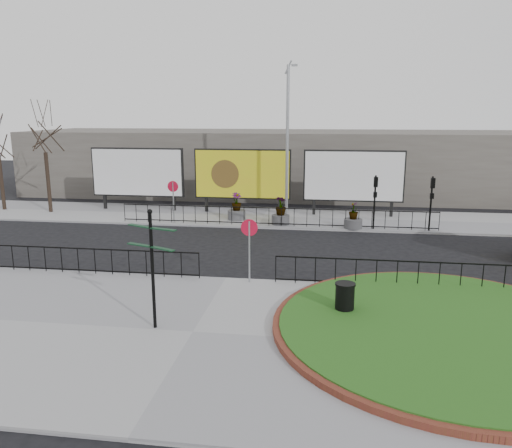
% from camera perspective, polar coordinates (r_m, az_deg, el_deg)
% --- Properties ---
extents(ground, '(90.00, 90.00, 0.00)m').
position_cam_1_polar(ground, '(19.85, -3.45, -6.46)').
color(ground, black).
rests_on(ground, ground).
extents(pavement_near, '(30.00, 10.00, 0.12)m').
position_cam_1_polar(pavement_near, '(15.32, -7.21, -12.30)').
color(pavement_near, gray).
rests_on(pavement_near, ground).
extents(pavement_far, '(44.00, 6.00, 0.12)m').
position_cam_1_polar(pavement_far, '(31.28, 0.88, 0.81)').
color(pavement_far, gray).
rests_on(pavement_far, ground).
extents(brick_edge, '(10.40, 10.40, 0.18)m').
position_cam_1_polar(brick_edge, '(16.13, 21.06, -11.18)').
color(brick_edge, maroon).
rests_on(brick_edge, pavement_near).
extents(grass_lawn, '(10.00, 10.00, 0.22)m').
position_cam_1_polar(grass_lawn, '(16.12, 21.07, -11.12)').
color(grass_lawn, '#1E4412').
rests_on(grass_lawn, pavement_near).
extents(railing_near_left, '(10.00, 0.10, 1.10)m').
position_cam_1_polar(railing_near_left, '(21.36, -19.66, -3.92)').
color(railing_near_left, black).
rests_on(railing_near_left, pavement_near).
extents(railing_near_right, '(9.00, 0.10, 1.10)m').
position_cam_1_polar(railing_near_right, '(19.19, 15.83, -5.51)').
color(railing_near_right, black).
rests_on(railing_near_right, pavement_near).
extents(railing_far, '(18.00, 0.10, 1.10)m').
position_cam_1_polar(railing_far, '(28.42, 2.21, 0.84)').
color(railing_far, black).
rests_on(railing_far, pavement_far).
extents(speed_sign_far, '(0.64, 0.07, 2.47)m').
position_cam_1_polar(speed_sign_far, '(29.49, -9.45, 3.57)').
color(speed_sign_far, gray).
rests_on(speed_sign_far, pavement_far).
extents(speed_sign_near, '(0.64, 0.07, 2.47)m').
position_cam_1_polar(speed_sign_near, '(18.76, -0.76, -1.47)').
color(speed_sign_near, gray).
rests_on(speed_sign_near, pavement_near).
extents(billboard_left, '(6.20, 0.31, 4.10)m').
position_cam_1_polar(billboard_left, '(33.89, -13.38, 5.74)').
color(billboard_left, black).
rests_on(billboard_left, pavement_far).
extents(billboard_mid, '(6.20, 0.31, 4.10)m').
position_cam_1_polar(billboard_mid, '(32.02, -1.57, 5.69)').
color(billboard_mid, black).
rests_on(billboard_mid, pavement_far).
extents(billboard_right, '(6.20, 0.31, 4.10)m').
position_cam_1_polar(billboard_right, '(31.63, 11.09, 5.37)').
color(billboard_right, black).
rests_on(billboard_right, pavement_far).
extents(lamp_post, '(0.74, 0.18, 9.23)m').
position_cam_1_polar(lamp_post, '(29.51, 3.61, 9.41)').
color(lamp_post, gray).
rests_on(lamp_post, pavement_far).
extents(signal_pole_a, '(0.22, 0.26, 3.00)m').
position_cam_1_polar(signal_pole_a, '(28.19, 13.45, 3.36)').
color(signal_pole_a, black).
rests_on(signal_pole_a, pavement_far).
extents(signal_pole_b, '(0.22, 0.26, 3.00)m').
position_cam_1_polar(signal_pole_b, '(28.64, 19.44, 3.12)').
color(signal_pole_b, black).
rests_on(signal_pole_b, pavement_far).
extents(tree_left, '(2.00, 2.00, 7.00)m').
position_cam_1_polar(tree_left, '(34.88, -22.87, 6.97)').
color(tree_left, '#2D2119').
rests_on(tree_left, pavement_far).
extents(building_backdrop, '(40.00, 10.00, 5.00)m').
position_cam_1_polar(building_backdrop, '(40.74, 2.64, 7.05)').
color(building_backdrop, '#605A54').
rests_on(building_backdrop, ground).
extents(fingerpost_sign, '(1.67, 0.86, 3.66)m').
position_cam_1_polar(fingerpost_sign, '(15.00, -11.81, -3.76)').
color(fingerpost_sign, black).
rests_on(fingerpost_sign, pavement_near).
extents(litter_bin, '(0.65, 0.65, 1.08)m').
position_cam_1_polar(litter_bin, '(16.35, 10.11, -8.45)').
color(litter_bin, black).
rests_on(litter_bin, pavement_near).
extents(planter_a, '(1.08, 1.08, 1.64)m').
position_cam_1_polar(planter_a, '(30.18, -2.24, 1.62)').
color(planter_a, '#4C4C4F').
rests_on(planter_a, pavement_far).
extents(planter_b, '(1.03, 1.03, 1.64)m').
position_cam_1_polar(planter_b, '(28.93, 2.83, 1.18)').
color(planter_b, '#4C4C4F').
rests_on(planter_b, pavement_far).
extents(planter_c, '(1.02, 1.02, 1.49)m').
position_cam_1_polar(planter_c, '(28.43, 11.05, 0.55)').
color(planter_c, '#4C4C4F').
rests_on(planter_c, pavement_far).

